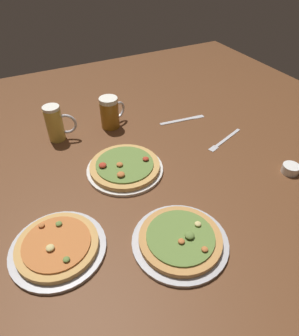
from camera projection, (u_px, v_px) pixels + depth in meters
name	position (u px, v px, depth m)	size (l,w,h in m)	color
ground_plane	(150.00, 175.00, 1.19)	(2.40, 2.40, 0.03)	brown
pizza_plate_near	(58.00, 247.00, 0.89)	(0.29, 0.29, 0.05)	#B2B2B7
pizza_plate_far	(125.00, 167.00, 1.17)	(0.30, 0.30, 0.05)	silver
pizza_plate_side	(180.00, 240.00, 0.91)	(0.29, 0.29, 0.05)	#B2B2B7
beer_mug_dark	(56.00, 123.00, 1.30)	(0.13, 0.08, 0.16)	gold
beer_mug_amber	(110.00, 112.00, 1.39)	(0.13, 0.09, 0.15)	#9E6619
ramekin_sauce	(290.00, 169.00, 1.16)	(0.06, 0.06, 0.03)	white
fork_left	(225.00, 140.00, 1.34)	(0.22, 0.10, 0.01)	silver
knife_right	(183.00, 120.00, 1.47)	(0.23, 0.05, 0.01)	silver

